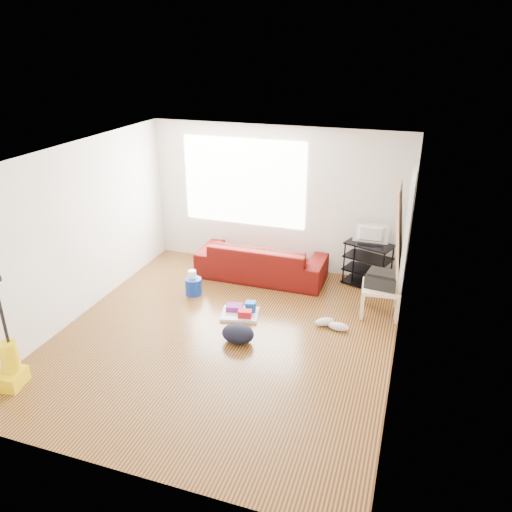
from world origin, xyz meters
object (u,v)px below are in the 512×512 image
(tv_stand, at_px, (368,264))
(cleaning_tray, at_px, (241,312))
(bucket, at_px, (194,294))
(backpack, at_px, (238,341))
(sofa, at_px, (261,277))
(vacuum, at_px, (10,366))
(side_table, at_px, (381,291))

(tv_stand, distance_m, cleaning_tray, 2.31)
(tv_stand, xyz_separation_m, bucket, (-2.59, -1.20, -0.38))
(backpack, bearing_deg, sofa, 104.65)
(tv_stand, bearing_deg, vacuum, -113.56)
(backpack, xyz_separation_m, vacuum, (-2.22, -1.70, 0.26))
(backpack, distance_m, vacuum, 2.81)
(cleaning_tray, bearing_deg, side_table, 20.44)
(sofa, relative_size, bucket, 8.08)
(sofa, height_order, tv_stand, tv_stand)
(tv_stand, distance_m, bucket, 2.89)
(side_table, distance_m, backpack, 2.26)
(sofa, relative_size, cleaning_tray, 3.50)
(vacuum, bearing_deg, bucket, 59.29)
(bucket, bearing_deg, sofa, 47.83)
(sofa, xyz_separation_m, bucket, (-0.85, -0.93, 0.00))
(side_table, height_order, vacuum, vacuum)
(cleaning_tray, xyz_separation_m, backpack, (0.20, -0.68, -0.06))
(sofa, relative_size, side_table, 3.64)
(sofa, height_order, side_table, side_table)
(bucket, distance_m, vacuum, 2.98)
(bucket, bearing_deg, vacuum, -110.80)
(sofa, distance_m, vacuum, 4.18)
(cleaning_tray, distance_m, vacuum, 3.13)
(side_table, distance_m, vacuum, 5.02)
(backpack, bearing_deg, side_table, 44.60)
(cleaning_tray, xyz_separation_m, vacuum, (-2.02, -2.38, 0.20))
(tv_stand, relative_size, backpack, 1.85)
(bucket, bearing_deg, tv_stand, 24.90)
(tv_stand, bearing_deg, backpack, -103.14)
(vacuum, bearing_deg, cleaning_tray, 39.77)
(sofa, distance_m, backpack, 2.04)
(backpack, bearing_deg, bucket, 142.88)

